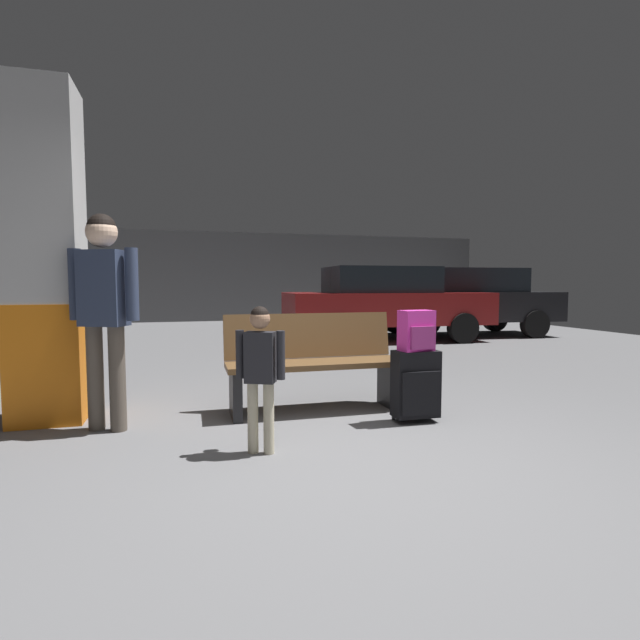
# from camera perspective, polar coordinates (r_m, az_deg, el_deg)

# --- Properties ---
(ground_plane) EXTENTS (18.00, 18.00, 0.10)m
(ground_plane) POSITION_cam_1_polar(r_m,az_deg,el_deg) (6.93, -7.23, -5.86)
(ground_plane) COLOR slate
(garage_back_wall) EXTENTS (18.00, 0.12, 2.80)m
(garage_back_wall) POSITION_cam_1_polar(r_m,az_deg,el_deg) (15.65, -12.10, 5.02)
(garage_back_wall) COLOR #565658
(garage_back_wall) RESTS_ON ground_plane
(structural_pillar) EXTENTS (0.57, 0.57, 2.80)m
(structural_pillar) POSITION_cam_1_polar(r_m,az_deg,el_deg) (4.70, -29.56, 6.47)
(structural_pillar) COLOR orange
(structural_pillar) RESTS_ON ground_plane
(bench) EXTENTS (1.60, 0.54, 0.89)m
(bench) POSITION_cam_1_polar(r_m,az_deg,el_deg) (4.48, -0.78, -5.02)
(bench) COLOR brown
(bench) RESTS_ON ground_plane
(suitcase) EXTENTS (0.39, 0.24, 0.60)m
(suitcase) POSITION_cam_1_polar(r_m,az_deg,el_deg) (4.20, 11.21, -7.42)
(suitcase) COLOR black
(suitcase) RESTS_ON ground_plane
(backpack_bright) EXTENTS (0.30, 0.22, 0.34)m
(backpack_bright) POSITION_cam_1_polar(r_m,az_deg,el_deg) (4.13, 11.32, -1.29)
(backpack_bright) COLOR #D833A5
(backpack_bright) RESTS_ON suitcase
(child) EXTENTS (0.32, 0.25, 1.01)m
(child) POSITION_cam_1_polar(r_m,az_deg,el_deg) (3.34, -7.05, -5.08)
(child) COLOR beige
(child) RESTS_ON ground_plane
(adult) EXTENTS (0.54, 0.33, 1.71)m
(adult) POSITION_cam_1_polar(r_m,az_deg,el_deg) (4.15, -24.08, 2.37)
(adult) COLOR brown
(adult) RESTS_ON ground_plane
(parked_car_near) EXTENTS (4.18, 1.95, 1.51)m
(parked_car_near) POSITION_cam_1_polar(r_m,az_deg,el_deg) (10.05, 7.59, 2.17)
(parked_car_near) COLOR maroon
(parked_car_near) RESTS_ON ground_plane
(parked_car_side) EXTENTS (4.23, 2.07, 1.51)m
(parked_car_side) POSITION_cam_1_polar(r_m,az_deg,el_deg) (11.43, 16.51, 2.27)
(parked_car_side) COLOR black
(parked_car_side) RESTS_ON ground_plane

